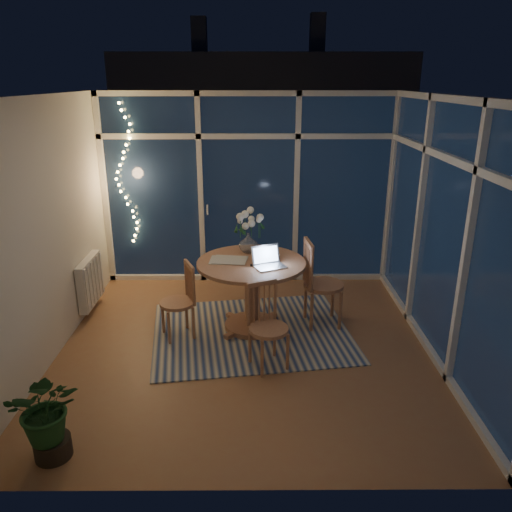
# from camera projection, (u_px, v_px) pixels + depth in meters

# --- Properties ---
(floor) EXTENTS (4.00, 4.00, 0.00)m
(floor) POSITION_uv_depth(u_px,v_px,m) (248.00, 347.00, 5.41)
(floor) COLOR #945F40
(floor) RESTS_ON ground
(ceiling) EXTENTS (4.00, 4.00, 0.00)m
(ceiling) POSITION_uv_depth(u_px,v_px,m) (246.00, 95.00, 4.53)
(ceiling) COLOR silver
(ceiling) RESTS_ON wall_back
(wall_back) EXTENTS (4.00, 0.04, 2.60)m
(wall_back) POSITION_uv_depth(u_px,v_px,m) (249.00, 190.00, 6.85)
(wall_back) COLOR silver
(wall_back) RESTS_ON floor
(wall_front) EXTENTS (4.00, 0.04, 2.60)m
(wall_front) POSITION_uv_depth(u_px,v_px,m) (243.00, 326.00, 3.08)
(wall_front) COLOR silver
(wall_front) RESTS_ON floor
(wall_left) EXTENTS (0.04, 4.00, 2.60)m
(wall_left) POSITION_uv_depth(u_px,v_px,m) (46.00, 232.00, 4.96)
(wall_left) COLOR silver
(wall_left) RESTS_ON floor
(wall_right) EXTENTS (0.04, 4.00, 2.60)m
(wall_right) POSITION_uv_depth(u_px,v_px,m) (447.00, 232.00, 4.98)
(wall_right) COLOR silver
(wall_right) RESTS_ON floor
(window_wall_back) EXTENTS (4.00, 0.10, 2.60)m
(window_wall_back) POSITION_uv_depth(u_px,v_px,m) (249.00, 190.00, 6.81)
(window_wall_back) COLOR white
(window_wall_back) RESTS_ON floor
(window_wall_right) EXTENTS (0.10, 4.00, 2.60)m
(window_wall_right) POSITION_uv_depth(u_px,v_px,m) (443.00, 232.00, 4.98)
(window_wall_right) COLOR white
(window_wall_right) RESTS_ON floor
(radiator) EXTENTS (0.10, 0.70, 0.58)m
(radiator) POSITION_uv_depth(u_px,v_px,m) (90.00, 281.00, 6.11)
(radiator) COLOR silver
(radiator) RESTS_ON wall_left
(fairy_lights) EXTENTS (0.24, 0.10, 1.85)m
(fairy_lights) POSITION_uv_depth(u_px,v_px,m) (125.00, 175.00, 6.65)
(fairy_lights) COLOR #FDD265
(fairy_lights) RESTS_ON window_wall_back
(garden_patio) EXTENTS (12.00, 6.00, 0.10)m
(garden_patio) POSITION_uv_depth(u_px,v_px,m) (275.00, 225.00, 10.14)
(garden_patio) COLOR black
(garden_patio) RESTS_ON ground
(garden_fence) EXTENTS (11.00, 0.08, 1.80)m
(garden_fence) POSITION_uv_depth(u_px,v_px,m) (250.00, 173.00, 10.28)
(garden_fence) COLOR #391D14
(garden_fence) RESTS_ON ground
(neighbour_roof) EXTENTS (7.00, 3.00, 2.20)m
(neighbour_roof) POSITION_uv_depth(u_px,v_px,m) (262.00, 101.00, 12.67)
(neighbour_roof) COLOR #35383F
(neighbour_roof) RESTS_ON ground
(garden_shrubs) EXTENTS (0.90, 0.90, 0.90)m
(garden_shrubs) POSITION_uv_depth(u_px,v_px,m) (202.00, 222.00, 8.45)
(garden_shrubs) COLOR #153119
(garden_shrubs) RESTS_ON ground
(rug) EXTENTS (2.43, 2.06, 0.01)m
(rug) POSITION_uv_depth(u_px,v_px,m) (251.00, 332.00, 5.71)
(rug) COLOR beige
(rug) RESTS_ON floor
(dining_table) EXTENTS (1.37, 1.37, 0.83)m
(dining_table) POSITION_uv_depth(u_px,v_px,m) (251.00, 296.00, 5.67)
(dining_table) COLOR #985F44
(dining_table) RESTS_ON floor
(chair_left) EXTENTS (0.53, 0.53, 0.87)m
(chair_left) POSITION_uv_depth(u_px,v_px,m) (177.00, 301.00, 5.48)
(chair_left) COLOR #985F44
(chair_left) RESTS_ON floor
(chair_right) EXTENTS (0.54, 0.54, 1.05)m
(chair_right) POSITION_uv_depth(u_px,v_px,m) (324.00, 283.00, 5.73)
(chair_right) COLOR #985F44
(chair_right) RESTS_ON floor
(chair_front) EXTENTS (0.55, 0.55, 0.89)m
(chair_front) POSITION_uv_depth(u_px,v_px,m) (269.00, 327.00, 4.89)
(chair_front) COLOR #985F44
(chair_front) RESTS_ON floor
(laptop) EXTENTS (0.40, 0.38, 0.23)m
(laptop) POSITION_uv_depth(u_px,v_px,m) (270.00, 257.00, 5.32)
(laptop) COLOR silver
(laptop) RESTS_ON dining_table
(flower_vase) EXTENTS (0.23, 0.23, 0.21)m
(flower_vase) POSITION_uv_depth(u_px,v_px,m) (248.00, 244.00, 5.80)
(flower_vase) COLOR white
(flower_vase) RESTS_ON dining_table
(bowl) EXTENTS (0.17, 0.17, 0.04)m
(bowl) POSITION_uv_depth(u_px,v_px,m) (274.00, 255.00, 5.67)
(bowl) COLOR white
(bowl) RESTS_ON dining_table
(newspapers) EXTENTS (0.38, 0.29, 0.01)m
(newspapers) POSITION_uv_depth(u_px,v_px,m) (229.00, 260.00, 5.55)
(newspapers) COLOR beige
(newspapers) RESTS_ON dining_table
(phone) EXTENTS (0.11, 0.05, 0.01)m
(phone) POSITION_uv_depth(u_px,v_px,m) (255.00, 265.00, 5.41)
(phone) COLOR black
(phone) RESTS_ON dining_table
(potted_plant) EXTENTS (0.63, 0.57, 0.76)m
(potted_plant) POSITION_uv_depth(u_px,v_px,m) (48.00, 415.00, 3.72)
(potted_plant) COLOR #17401D
(potted_plant) RESTS_ON floor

